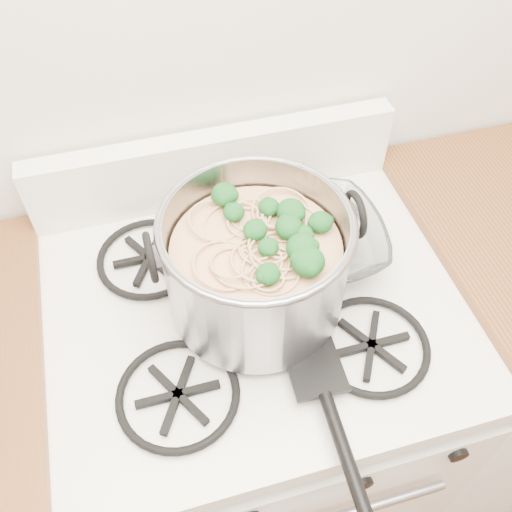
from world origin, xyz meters
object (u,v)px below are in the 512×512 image
object	(u,v)px
stock_pot	(256,265)
glass_bowl	(312,246)
gas_range	(255,411)
spatula	(315,365)

from	to	relation	value
stock_pot	glass_bowl	distance (m)	0.18
gas_range	spatula	world-z (taller)	spatula
spatula	stock_pot	bearing A→B (deg)	111.19
stock_pot	spatula	xyz separation A→B (m)	(0.05, -0.16, -0.09)
gas_range	glass_bowl	world-z (taller)	glass_bowl
spatula	glass_bowl	size ratio (longest dim) A/B	2.88
stock_pot	glass_bowl	world-z (taller)	stock_pot
stock_pot	glass_bowl	bearing A→B (deg)	30.95
gas_range	stock_pot	distance (m)	0.58
spatula	glass_bowl	xyz separation A→B (m)	(0.08, 0.24, 0.00)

